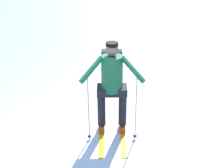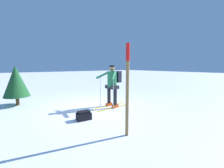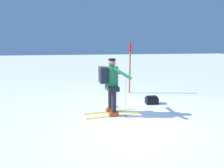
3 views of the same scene
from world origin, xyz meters
name	(u,v)px [view 1 (image 1 of 3)]	position (x,y,z in m)	size (l,w,h in m)	color
ground_plane	(87,143)	(0.00, 0.00, 0.00)	(80.00, 80.00, 0.00)	white
skier	(112,80)	(-0.43, -0.49, 1.04)	(1.13, 1.78, 1.76)	gold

